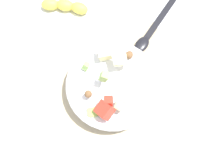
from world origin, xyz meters
TOP-DOWN VIEW (x-y plane):
  - ground_plane at (0.00, 0.00)m, footprint 2.40×2.40m
  - placemat at (0.00, 0.00)m, footprint 0.42×0.32m
  - salad_bowl at (0.01, -0.00)m, footprint 0.25×0.25m
  - serving_spoon at (-0.18, -0.10)m, footprint 0.21×0.13m
  - banana_whole at (0.01, -0.31)m, footprint 0.14×0.12m

SIDE VIEW (x-z plane):
  - ground_plane at x=0.00m, z-range 0.00..0.00m
  - placemat at x=0.00m, z-range 0.00..0.01m
  - serving_spoon at x=-0.18m, z-range 0.00..0.02m
  - banana_whole at x=0.01m, z-range 0.00..0.04m
  - salad_bowl at x=0.01m, z-range -0.02..0.10m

